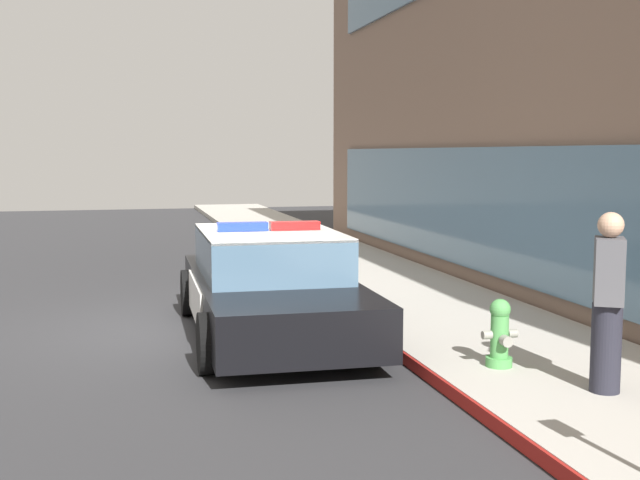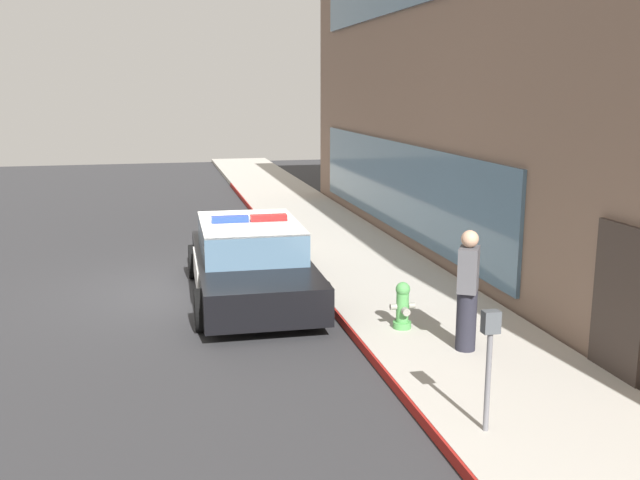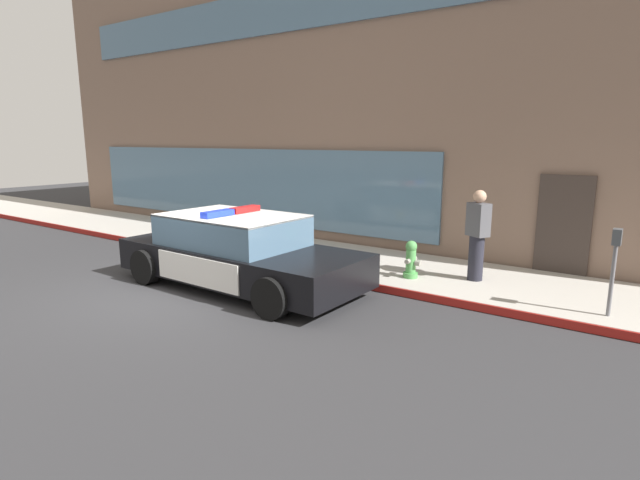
# 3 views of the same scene
# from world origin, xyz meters

# --- Properties ---
(ground) EXTENTS (48.00, 48.00, 0.00)m
(ground) POSITION_xyz_m (0.00, 0.00, 0.00)
(ground) COLOR #303033
(sidewalk) EXTENTS (48.00, 2.79, 0.15)m
(sidewalk) POSITION_xyz_m (0.00, 3.60, 0.07)
(sidewalk) COLOR #B2ADA3
(sidewalk) RESTS_ON ground
(curb_red_paint) EXTENTS (28.80, 0.04, 0.14)m
(curb_red_paint) POSITION_xyz_m (0.00, 2.19, 0.08)
(curb_red_paint) COLOR maroon
(curb_red_paint) RESTS_ON ground
(storefront_building) EXTENTS (21.15, 10.54, 8.39)m
(storefront_building) POSITION_xyz_m (-0.61, 10.26, 4.19)
(storefront_building) COLOR #7A6051
(storefront_building) RESTS_ON ground
(police_cruiser) EXTENTS (4.98, 2.24, 1.49)m
(police_cruiser) POSITION_xyz_m (0.78, 0.99, 0.68)
(police_cruiser) COLOR black
(police_cruiser) RESTS_ON ground
(fire_hydrant) EXTENTS (0.34, 0.39, 0.73)m
(fire_hydrant) POSITION_xyz_m (3.46, 2.95, 0.50)
(fire_hydrant) COLOR #4C994C
(fire_hydrant) RESTS_ON sidewalk
(pedestrian_on_sidewalk) EXTENTS (0.48, 0.43, 1.71)m
(pedestrian_on_sidewalk) POSITION_xyz_m (4.52, 3.50, 1.01)
(pedestrian_on_sidewalk) COLOR #23232D
(pedestrian_on_sidewalk) RESTS_ON sidewalk
(parking_meter) EXTENTS (0.12, 0.18, 1.34)m
(parking_meter) POSITION_xyz_m (6.82, 2.70, 1.08)
(parking_meter) COLOR slate
(parking_meter) RESTS_ON sidewalk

